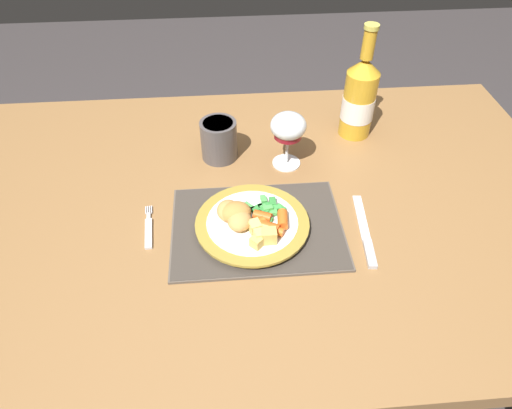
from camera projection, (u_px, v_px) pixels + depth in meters
ground_plane at (260, 365)px, 1.51m from camera, size 6.00×6.00×0.00m
dining_table at (262, 227)px, 1.06m from camera, size 1.41×0.93×0.74m
placemat at (257, 227)px, 0.93m from camera, size 0.35×0.26×0.01m
dinner_plate at (252, 224)px, 0.92m from camera, size 0.23×0.23×0.02m
breaded_croquettes at (235, 214)px, 0.90m from camera, size 0.08×0.09×0.04m
green_beans_pile at (266, 210)px, 0.93m from camera, size 0.09×0.09×0.02m
glazed_carrots at (268, 225)px, 0.89m from camera, size 0.08×0.08×0.02m
fork at (149, 230)px, 0.93m from camera, size 0.02×0.12×0.01m
table_knife at (366, 236)px, 0.92m from camera, size 0.04×0.20×0.01m
wine_glass at (288, 128)px, 1.02m from camera, size 0.08×0.08×0.14m
bottle at (359, 98)px, 1.12m from camera, size 0.08×0.08×0.28m
roast_potatoes at (262, 234)px, 0.87m from camera, size 0.05×0.07×0.03m
drinking_cup at (219, 139)px, 1.08m from camera, size 0.09×0.09×0.10m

